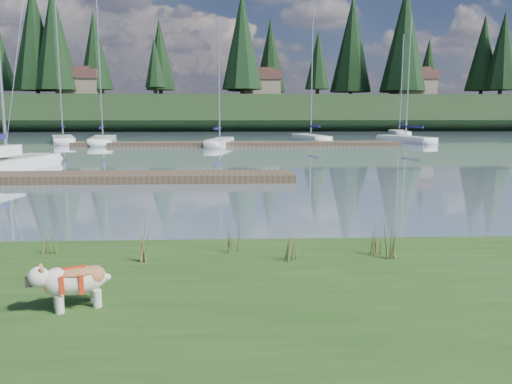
{
  "coord_description": "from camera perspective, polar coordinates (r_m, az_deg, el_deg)",
  "views": [
    {
      "loc": [
        1.72,
        -10.17,
        2.57
      ],
      "look_at": [
        2.14,
        -0.5,
        1.04
      ],
      "focal_mm": 35.0,
      "sensor_mm": 36.0,
      "label": 1
    }
  ],
  "objects": [
    {
      "name": "ground",
      "position": [
        40.29,
        -4.97,
        5.3
      ],
      "size": [
        200.0,
        200.0,
        0.0
      ],
      "primitive_type": "plane",
      "color": "gray",
      "rests_on": "ground"
    },
    {
      "name": "ridge",
      "position": [
        83.19,
        -3.74,
        8.93
      ],
      "size": [
        200.0,
        20.0,
        5.0
      ],
      "primitive_type": "cube",
      "color": "black",
      "rests_on": "ground"
    },
    {
      "name": "bulldog",
      "position": [
        6.18,
        -20.09,
        -9.37
      ],
      "size": [
        0.91,
        0.62,
        0.54
      ],
      "rotation": [
        0.0,
        0.0,
        3.56
      ],
      "color": "silver",
      "rests_on": "bank"
    },
    {
      "name": "sailboat_main",
      "position": [
        25.05,
        -26.64,
        3.11
      ],
      "size": [
        3.16,
        8.77,
        12.41
      ],
      "rotation": [
        0.0,
        0.0,
        1.4
      ],
      "color": "white",
      "rests_on": "ground"
    },
    {
      "name": "dock_near",
      "position": [
        20.16,
        -18.98,
        1.6
      ],
      "size": [
        16.0,
        2.0,
        0.3
      ],
      "primitive_type": "cube",
      "color": "#4C3D2C",
      "rests_on": "ground"
    },
    {
      "name": "dock_far",
      "position": [
        40.25,
        -2.12,
        5.54
      ],
      "size": [
        26.0,
        2.2,
        0.3
      ],
      "primitive_type": "cube",
      "color": "#4C3D2C",
      "rests_on": "ground"
    },
    {
      "name": "sailboat_bg_0",
      "position": [
        47.65,
        -21.2,
        5.68
      ],
      "size": [
        4.37,
        8.29,
        11.92
      ],
      "rotation": [
        0.0,
        0.0,
        1.92
      ],
      "color": "white",
      "rests_on": "ground"
    },
    {
      "name": "sailboat_bg_1",
      "position": [
        45.51,
        -17.02,
        5.77
      ],
      "size": [
        3.45,
        9.34,
        13.54
      ],
      "rotation": [
        0.0,
        0.0,
        1.76
      ],
      "color": "white",
      "rests_on": "ground"
    },
    {
      "name": "sailboat_bg_2",
      "position": [
        40.67,
        -4.01,
        5.82
      ],
      "size": [
        2.38,
        6.7,
        10.03
      ],
      "rotation": [
        0.0,
        0.0,
        1.4
      ],
      "color": "white",
      "rests_on": "ground"
    },
    {
      "name": "sailboat_bg_3",
      "position": [
        47.88,
        6.01,
        6.25
      ],
      "size": [
        2.97,
        8.16,
        11.76
      ],
      "rotation": [
        0.0,
        0.0,
        1.75
      ],
      "color": "white",
      "rests_on": "ground"
    },
    {
      "name": "sailboat_bg_4",
      "position": [
        46.67,
        16.24,
        5.88
      ],
      "size": [
        3.79,
        7.47,
        10.98
      ],
      "rotation": [
        0.0,
        0.0,
        1.9
      ],
      "color": "white",
      "rests_on": "ground"
    },
    {
      "name": "sailboat_bg_5",
      "position": [
        61.6,
        15.97,
        6.55
      ],
      "size": [
        2.99,
        8.23,
        11.54
      ],
      "rotation": [
        0.0,
        0.0,
        1.39
      ],
      "color": "white",
      "rests_on": "ground"
    },
    {
      "name": "weed_0",
      "position": [
        7.78,
        -12.82,
        -5.55
      ],
      "size": [
        0.17,
        0.14,
        0.71
      ],
      "color": "#475B23",
      "rests_on": "bank"
    },
    {
      "name": "weed_1",
      "position": [
        8.06,
        -2.56,
        -5.41
      ],
      "size": [
        0.17,
        0.14,
        0.53
      ],
      "color": "#475B23",
      "rests_on": "bank"
    },
    {
      "name": "weed_2",
      "position": [
        8.18,
        13.72,
        -5.4
      ],
      "size": [
        0.17,
        0.14,
        0.54
      ],
      "color": "#475B23",
      "rests_on": "bank"
    },
    {
      "name": "weed_3",
      "position": [
        8.65,
        -22.44,
        -5.26
      ],
      "size": [
        0.17,
        0.14,
        0.46
      ],
      "color": "#475B23",
      "rests_on": "bank"
    },
    {
      "name": "weed_4",
      "position": [
        7.65,
        4.31,
        -6.34
      ],
      "size": [
        0.17,
        0.14,
        0.48
      ],
      "color": "#475B23",
      "rests_on": "bank"
    },
    {
      "name": "weed_5",
      "position": [
        8.03,
        14.84,
        -5.52
      ],
      "size": [
        0.17,
        0.14,
        0.6
      ],
      "color": "#475B23",
      "rests_on": "bank"
    },
    {
      "name": "mud_lip",
      "position": [
        9.1,
        -13.42,
        -7.23
      ],
      "size": [
        60.0,
        0.5,
        0.14
      ],
      "primitive_type": "cube",
      "color": "#33281C",
      "rests_on": "ground"
    },
    {
      "name": "conifer_2",
      "position": [
        83.34,
        -22.07,
        15.92
      ],
      "size": [
        6.6,
        6.6,
        16.05
      ],
      "color": "#382619",
      "rests_on": "ridge"
    },
    {
      "name": "conifer_3",
      "position": [
        83.51,
        -10.94,
        15.14
      ],
      "size": [
        4.84,
        4.84,
        12.25
      ],
      "color": "#382619",
      "rests_on": "ridge"
    },
    {
      "name": "conifer_4",
      "position": [
        76.91,
        -1.6,
        16.85
      ],
      "size": [
        6.16,
        6.16,
        15.1
      ],
      "color": "#382619",
      "rests_on": "ridge"
    },
    {
      "name": "conifer_5",
      "position": [
        81.68,
        7.1,
        14.73
      ],
      "size": [
        3.96,
        3.96,
        10.35
      ],
      "color": "#382619",
      "rests_on": "ridge"
    },
    {
      "name": "conifer_6",
      "position": [
        83.26,
        16.62,
        16.52
      ],
      "size": [
        7.04,
        7.04,
        17.0
      ],
      "color": "#382619",
      "rests_on": "ridge"
    },
    {
      "name": "conifer_7",
      "position": [
        91.13,
        24.55,
        14.26
      ],
      "size": [
        5.28,
        5.28,
        13.2
      ],
      "color": "#382619",
      "rests_on": "ridge"
    },
    {
      "name": "house_0",
      "position": [
        83.74,
        -19.38,
        11.74
      ],
      "size": [
        6.3,
        5.3,
        4.65
      ],
      "color": "gray",
      "rests_on": "ridge"
    },
    {
      "name": "house_1",
      "position": [
        81.43,
        0.52,
        12.33
      ],
      "size": [
        6.3,
        5.3,
        4.65
      ],
      "color": "gray",
      "rests_on": "ridge"
    },
    {
      "name": "house_2",
      "position": [
        84.21,
        17.5,
        11.81
      ],
      "size": [
        6.3,
        5.3,
        4.65
      ],
      "color": "gray",
      "rests_on": "ridge"
    }
  ]
}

